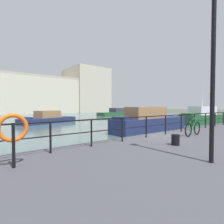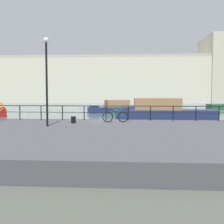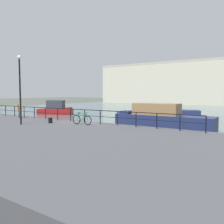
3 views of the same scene
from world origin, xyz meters
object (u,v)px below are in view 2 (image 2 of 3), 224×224
harbor_building (150,79)px  mooring_bollard (73,120)px  quay_lamp_post (47,71)px  moored_red_daysailer (163,114)px  parked_bicycle (115,117)px  moored_harbor_tender (117,108)px

harbor_building → mooring_bollard: size_ratio=160.76×
harbor_building → mooring_bollard: harbor_building is taller
harbor_building → quay_lamp_post: size_ratio=13.41×
harbor_building → moored_red_daysailer: size_ratio=8.04×
moored_red_daysailer → parked_bicycle: moored_red_daysailer is taller
harbor_building → quay_lamp_post: 62.51m
moored_harbor_tender → moored_red_daysailer: 15.00m
mooring_bollard → quay_lamp_post: bearing=-122.6°
moored_red_daysailer → quay_lamp_post: 12.17m
moored_red_daysailer → mooring_bollard: moored_red_daysailer is taller
mooring_bollard → quay_lamp_post: quay_lamp_post is taller
harbor_building → moored_red_daysailer: harbor_building is taller
harbor_building → parked_bicycle: bearing=-95.7°
parked_bicycle → mooring_bollard: size_ratio=4.02×
moored_harbor_tender → parked_bicycle: 20.45m
moored_harbor_tender → mooring_bollard: 21.22m
parked_bicycle → quay_lamp_post: quay_lamp_post is taller
mooring_bollard → quay_lamp_post: (-1.20, -1.88, 3.09)m
moored_harbor_tender → quay_lamp_post: 23.48m
moored_harbor_tender → harbor_building: bearing=-120.3°
moored_harbor_tender → mooring_bollard: bearing=64.6°
quay_lamp_post → moored_harbor_tender: bearing=82.4°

